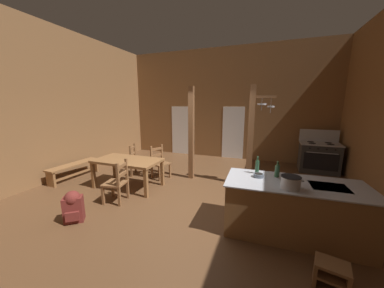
% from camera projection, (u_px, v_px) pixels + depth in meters
% --- Properties ---
extents(ground_plane, '(8.70, 9.00, 0.10)m').
position_uv_depth(ground_plane, '(185.00, 203.00, 4.56)').
color(ground_plane, brown).
extents(wall_back, '(8.70, 0.14, 4.27)m').
position_uv_depth(wall_back, '(224.00, 104.00, 7.97)').
color(wall_back, brown).
rests_on(wall_back, ground_plane).
extents(wall_left, '(0.14, 9.00, 4.27)m').
position_uv_depth(wall_left, '(48.00, 104.00, 5.50)').
color(wall_left, brown).
rests_on(wall_left, ground_plane).
extents(glazed_door_back_left, '(1.00, 0.01, 2.05)m').
position_uv_depth(glazed_door_back_left, '(183.00, 130.00, 8.73)').
color(glazed_door_back_left, white).
rests_on(glazed_door_back_left, ground_plane).
extents(glazed_panel_back_right, '(0.84, 0.01, 2.05)m').
position_uv_depth(glazed_panel_back_right, '(233.00, 133.00, 7.99)').
color(glazed_panel_back_right, white).
rests_on(glazed_panel_back_right, ground_plane).
extents(kitchen_island, '(2.19, 1.04, 0.90)m').
position_uv_depth(kitchen_island, '(292.00, 209.00, 3.32)').
color(kitchen_island, brown).
rests_on(kitchen_island, ground_plane).
extents(stove_range, '(1.17, 0.85, 1.32)m').
position_uv_depth(stove_range, '(319.00, 157.00, 6.46)').
color(stove_range, '#303030').
rests_on(stove_range, ground_plane).
extents(support_post_with_pot_rack, '(0.63, 0.25, 2.62)m').
position_uv_depth(support_post_with_pot_rack, '(252.00, 133.00, 5.17)').
color(support_post_with_pot_rack, brown).
rests_on(support_post_with_pot_rack, ground_plane).
extents(support_post_center, '(0.14, 0.14, 2.62)m').
position_uv_depth(support_post_center, '(191.00, 134.00, 5.72)').
color(support_post_center, brown).
rests_on(support_post_center, ground_plane).
extents(step_stool, '(0.41, 0.35, 0.30)m').
position_uv_depth(step_stool, '(331.00, 272.00, 2.39)').
color(step_stool, brown).
rests_on(step_stool, ground_plane).
extents(dining_table, '(1.70, 0.90, 0.74)m').
position_uv_depth(dining_table, '(128.00, 163.00, 5.21)').
color(dining_table, brown).
rests_on(dining_table, ground_plane).
extents(ladderback_chair_near_window, '(0.58, 0.58, 0.95)m').
position_uv_depth(ladderback_chair_near_window, '(160.00, 162.00, 5.94)').
color(ladderback_chair_near_window, brown).
rests_on(ladderback_chair_near_window, ground_plane).
extents(ladderback_chair_by_post, '(0.55, 0.55, 0.95)m').
position_uv_depth(ladderback_chair_by_post, '(137.00, 160.00, 6.16)').
color(ladderback_chair_by_post, brown).
rests_on(ladderback_chair_by_post, ground_plane).
extents(ladderback_chair_at_table_end, '(0.51, 0.51, 0.95)m').
position_uv_depth(ladderback_chair_at_table_end, '(117.00, 182.00, 4.43)').
color(ladderback_chair_at_table_end, brown).
rests_on(ladderback_chair_at_table_end, ground_plane).
extents(bench_along_left_wall, '(0.43, 1.51, 0.44)m').
position_uv_depth(bench_along_left_wall, '(74.00, 168.00, 5.88)').
color(bench_along_left_wall, brown).
rests_on(bench_along_left_wall, ground_plane).
extents(backpack, '(0.39, 0.39, 0.60)m').
position_uv_depth(backpack, '(73.00, 206.00, 3.69)').
color(backpack, maroon).
rests_on(backpack, ground_plane).
extents(stockpot_on_counter, '(0.35, 0.29, 0.19)m').
position_uv_depth(stockpot_on_counter, '(291.00, 182.00, 3.00)').
color(stockpot_on_counter, '#A8AAB2').
rests_on(stockpot_on_counter, kitchen_island).
extents(mixing_bowl_on_counter, '(0.17, 0.17, 0.06)m').
position_uv_depth(mixing_bowl_on_counter, '(259.00, 175.00, 3.48)').
color(mixing_bowl_on_counter, slate).
rests_on(mixing_bowl_on_counter, kitchen_island).
extents(bottle_tall_on_counter, '(0.08, 0.08, 0.28)m').
position_uv_depth(bottle_tall_on_counter, '(277.00, 171.00, 3.48)').
color(bottle_tall_on_counter, '#2D5638').
rests_on(bottle_tall_on_counter, kitchen_island).
extents(bottle_short_on_counter, '(0.07, 0.07, 0.32)m').
position_uv_depth(bottle_short_on_counter, '(257.00, 167.00, 3.65)').
color(bottle_short_on_counter, '#2D5638').
rests_on(bottle_short_on_counter, kitchen_island).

